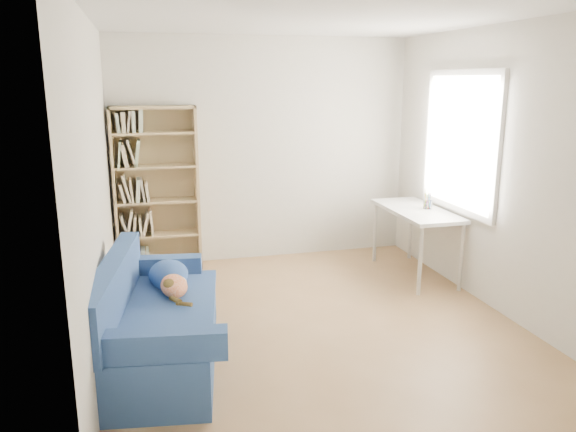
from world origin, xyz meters
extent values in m
plane|color=olive|center=(0.00, 0.00, 0.00)|extent=(4.00, 4.00, 0.00)
cube|color=silver|center=(0.00, 2.00, 1.30)|extent=(3.50, 0.04, 2.60)
cube|color=silver|center=(0.00, -2.00, 1.30)|extent=(3.50, 0.04, 2.60)
cube|color=silver|center=(-1.75, 0.00, 1.30)|extent=(0.04, 4.00, 2.60)
cube|color=silver|center=(1.75, 0.00, 1.30)|extent=(0.04, 4.00, 2.60)
cube|color=white|center=(0.00, 0.00, 2.60)|extent=(3.50, 4.00, 0.04)
cube|color=white|center=(1.75, 0.60, 1.50)|extent=(0.01, 1.20, 1.30)
cube|color=navy|center=(-1.33, -0.40, 0.21)|extent=(1.03, 1.78, 0.42)
cube|color=navy|center=(-1.66, -0.40, 0.62)|extent=(0.40, 1.68, 0.41)
cube|color=navy|center=(-1.33, 0.36, 0.51)|extent=(0.81, 0.26, 0.19)
cube|color=navy|center=(-1.33, -1.17, 0.51)|extent=(0.81, 0.26, 0.19)
cube|color=navy|center=(-1.31, -0.40, 0.44)|extent=(1.00, 1.64, 0.05)
ellipsoid|color=#2F539A|center=(-1.24, 0.05, 0.54)|extent=(0.32, 0.35, 0.24)
ellipsoid|color=#BB3E15|center=(-1.21, -0.21, 0.54)|extent=(0.23, 0.39, 0.15)
ellipsoid|color=silver|center=(-1.16, -0.10, 0.52)|extent=(0.13, 0.17, 0.09)
ellipsoid|color=#38280F|center=(-1.24, -0.25, 0.57)|extent=(0.13, 0.20, 0.07)
sphere|color=#BB3E15|center=(-1.19, 0.06, 0.57)|extent=(0.13, 0.13, 0.13)
cone|color=#BB3E15|center=(-1.21, 0.09, 0.64)|extent=(0.06, 0.06, 0.07)
cone|color=#BB3E15|center=(-1.21, 0.03, 0.64)|extent=(0.05, 0.06, 0.07)
cylinder|color=#22AA61|center=(-1.20, -0.01, 0.56)|extent=(0.11, 0.04, 0.10)
cylinder|color=#38280F|center=(-1.23, -0.42, 0.51)|extent=(0.09, 0.15, 0.05)
cube|color=tan|center=(-1.70, 1.84, 0.92)|extent=(0.03, 0.29, 1.84)
cube|color=tan|center=(-0.81, 1.84, 0.92)|extent=(0.03, 0.29, 1.84)
cube|color=tan|center=(-1.25, 1.84, 1.82)|extent=(0.92, 0.29, 0.03)
cube|color=tan|center=(-1.25, 1.84, 0.01)|extent=(0.92, 0.29, 0.03)
cube|color=tan|center=(-1.25, 1.97, 0.92)|extent=(0.92, 0.02, 1.84)
cube|color=silver|center=(1.45, 0.91, 0.73)|extent=(0.56, 1.22, 0.04)
cylinder|color=silver|center=(1.68, 1.47, 0.35)|extent=(0.04, 0.04, 0.71)
cylinder|color=silver|center=(1.68, 0.36, 0.35)|extent=(0.04, 0.04, 0.71)
cylinder|color=silver|center=(1.22, 1.47, 0.35)|extent=(0.04, 0.04, 0.71)
cylinder|color=silver|center=(1.22, 0.36, 0.35)|extent=(0.04, 0.04, 0.71)
cylinder|color=white|center=(1.57, 0.91, 0.80)|extent=(0.09, 0.09, 0.10)
camera|label=1|loc=(-1.40, -4.44, 2.11)|focal=35.00mm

